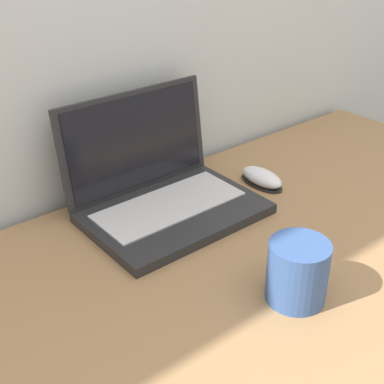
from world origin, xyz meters
name	(u,v)px	position (x,y,z in m)	size (l,w,h in m)	color
laptop	(161,188)	(-0.01, 0.58, 0.77)	(0.34, 0.26, 0.22)	#232326
drink_cup	(298,271)	(-0.01, 0.23, 0.77)	(0.10, 0.10, 0.10)	#33518C
computer_mouse	(262,178)	(0.22, 0.53, 0.73)	(0.06, 0.11, 0.03)	black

